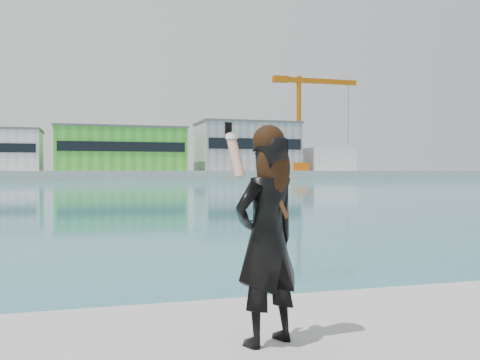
{
  "coord_description": "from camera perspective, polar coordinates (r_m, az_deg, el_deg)",
  "views": [
    {
      "loc": [
        -0.85,
        -4.16,
        2.09
      ],
      "look_at": [
        0.46,
        0.26,
        2.0
      ],
      "focal_mm": 40.0,
      "sensor_mm": 36.0,
      "label": 1
    }
  ],
  "objects": [
    {
      "name": "far_quay",
      "position": [
        134.17,
        -16.1,
        0.53
      ],
      "size": [
        320.0,
        40.0,
        2.0
      ],
      "primitive_type": "cube",
      "color": "#9E9E99",
      "rests_on": "ground"
    },
    {
      "name": "warehouse_green",
      "position": [
        132.54,
        -12.64,
        3.25
      ],
      "size": [
        30.6,
        16.36,
        10.5
      ],
      "color": "green",
      "rests_on": "far_quay"
    },
    {
      "name": "warehouse_grey_right",
      "position": [
        138.45,
        0.72,
        3.59
      ],
      "size": [
        25.5,
        15.35,
        12.5
      ],
      "color": "gray",
      "rests_on": "far_quay"
    },
    {
      "name": "ancillary_shed",
      "position": [
        144.57,
        9.32,
        2.18
      ],
      "size": [
        12.0,
        10.0,
        6.0
      ],
      "primitive_type": "cube",
      "color": "silver",
      "rests_on": "far_quay"
    },
    {
      "name": "dock_crane",
      "position": [
        137.86,
        6.75,
        6.43
      ],
      "size": [
        23.0,
        4.0,
        24.0
      ],
      "color": "#CA5D0B",
      "rests_on": "far_quay"
    },
    {
      "name": "flagpole_right",
      "position": [
        127.32,
        -6.08,
        3.04
      ],
      "size": [
        1.28,
        0.16,
        8.0
      ],
      "color": "silver",
      "rests_on": "far_quay"
    },
    {
      "name": "buoy_near",
      "position": [
        84.18,
        5.19,
        -0.39
      ],
      "size": [
        0.5,
        0.5,
        0.5
      ],
      "primitive_type": "sphere",
      "color": "yellow",
      "rests_on": "ground"
    },
    {
      "name": "woman",
      "position": [
        3.96,
        2.9,
        -5.6
      ],
      "size": [
        0.67,
        0.56,
        1.64
      ],
      "rotation": [
        0.0,
        0.0,
        3.54
      ],
      "color": "black",
      "rests_on": "near_quay"
    }
  ]
}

